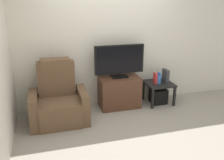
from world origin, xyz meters
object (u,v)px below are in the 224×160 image
Objects in this scene: subwoofer_box at (158,96)px; book_rightmost at (159,78)px; side_table at (159,86)px; book_middle at (157,79)px; tv_stand at (119,92)px; game_console at (166,76)px; book_leftmost at (155,78)px; television at (119,60)px; recliner_armchair at (58,101)px.

book_rightmost is at bearing -128.07° from subwoofer_box.
book_middle is (-0.06, -0.02, 0.16)m from side_table.
game_console is at bearing -1.10° from tv_stand.
book_middle is at bearing 0.00° from book_leftmost.
television reaches higher than subwoofer_box.
game_console reaches higher than book_middle.
television is at bearing 90.00° from tv_stand.
book_leftmost reaches higher than tv_stand.
television is 1.79× the size of side_table.
book_leftmost is at bearing -168.69° from subwoofer_box.
subwoofer_box is at bearing 19.57° from book_middle.
television is 0.90× the size of recliner_armchair.
tv_stand is at bearing 15.30° from recliner_armchair.
tv_stand is at bearing 178.02° from subwoofer_box.
side_table is at bearing -176.05° from game_console.
side_table is 0.25m from game_console.
recliner_armchair is 4.04× the size of game_console.
television is 3.63× the size of game_console.
book_middle is 0.04m from book_rightmost.
book_rightmost is 0.17m from game_console.
subwoofer_box is 1.37× the size of book_leftmost.
book_leftmost reaches higher than book_middle.
subwoofer_box is at bearing -1.98° from tv_stand.
tv_stand reaches higher than subwoofer_box.
television reaches higher than book_middle.
recliner_armchair is at bearing -167.58° from tv_stand.
book_middle is (-0.06, -0.02, 0.38)m from subwoofer_box.
side_table is (0.84, -0.05, -0.58)m from television.
book_leftmost is 1.01× the size of book_rightmost.
book_middle is (0.78, -0.07, -0.42)m from television.
side_table is at bearing 19.57° from book_middle.
book_rightmost is at bearing -128.07° from side_table.
subwoofer_box is at bearing 0.00° from side_table.
book_leftmost reaches higher than subwoofer_box.
tv_stand is at bearing 176.20° from book_leftmost.
side_table is at bearing 11.31° from book_leftmost.
subwoofer_box is (0.00, 0.00, -0.22)m from side_table.
tv_stand is at bearing -90.00° from television.
recliner_armchair reaches higher than book_rightmost.
television is 1.05m from game_console.
game_console is at bearing 3.95° from side_table.
television reaches higher than tv_stand.
game_console is at bearing -2.19° from television.
subwoofer_box is 0.41m from book_leftmost.
tv_stand is 0.73× the size of recliner_armchair.
book_middle is 0.83× the size of book_rightmost.
side_table is 0.17m from book_middle.
television is at bearing 177.81° from game_console.
book_rightmost is 0.83× the size of game_console.
subwoofer_box is at bearing -176.05° from game_console.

